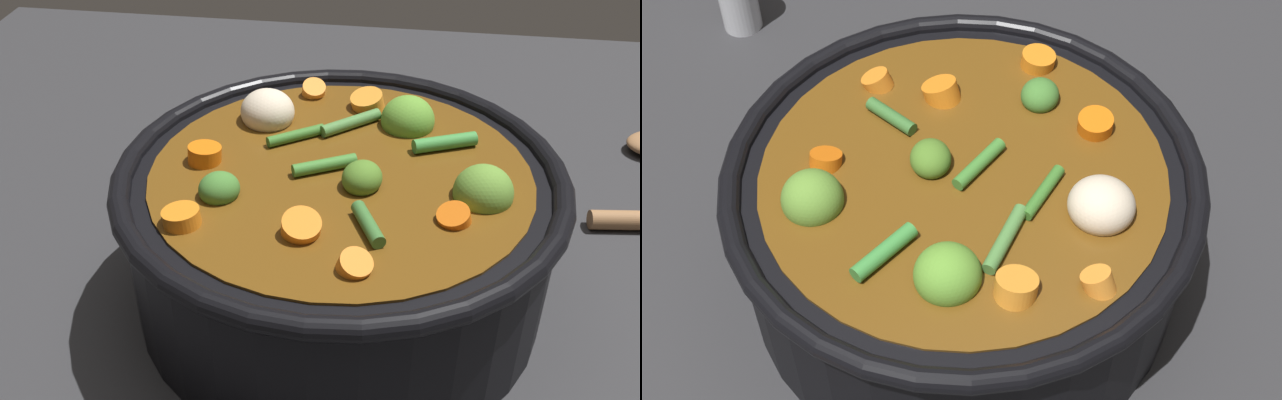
# 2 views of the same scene
# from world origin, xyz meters

# --- Properties ---
(ground_plane) EXTENTS (1.10, 1.10, 0.00)m
(ground_plane) POSITION_xyz_m (0.00, 0.00, 0.00)
(ground_plane) COLOR #2D2D30
(cooking_pot) EXTENTS (0.33, 0.33, 0.14)m
(cooking_pot) POSITION_xyz_m (0.00, -0.00, 0.06)
(cooking_pot) COLOR black
(cooking_pot) RESTS_ON ground_plane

